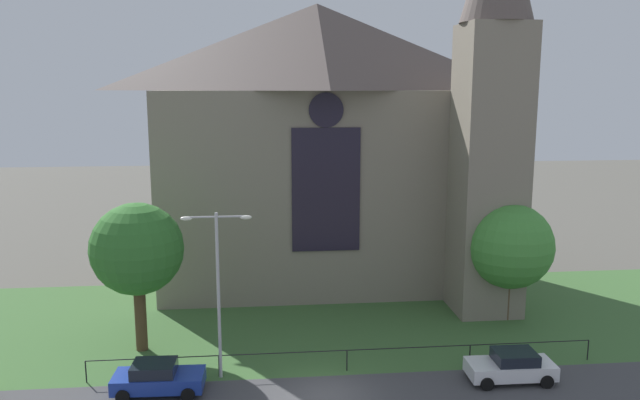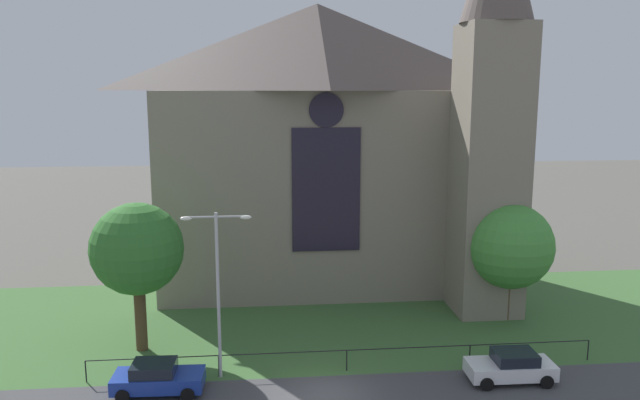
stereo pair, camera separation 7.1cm
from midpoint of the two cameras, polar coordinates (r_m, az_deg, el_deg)
The scene contains 9 objects.
ground at distance 39.66m, azimuth -1.15°, elevation -10.74°, with size 160.00×160.00×0.00m, color #56544C.
grass_verge at distance 37.80m, azimuth -0.90°, elevation -11.81°, with size 120.00×20.00×0.01m, color #3D6633.
church_building at distance 45.18m, azimuth 0.74°, elevation 5.25°, with size 23.20×16.20×26.00m.
iron_railing at distance 32.54m, azimuth 2.41°, elevation -13.78°, with size 25.75×0.07×1.13m.
tree_right_near at distance 39.84m, azimuth 16.92°, elevation -4.04°, with size 5.23×5.23×7.30m.
tree_left_near at distance 34.83m, azimuth -16.41°, elevation -4.37°, with size 4.96×4.96×8.19m.
streetlamp_near at distance 30.71m, azimuth -9.37°, elevation -6.74°, with size 3.37×0.26×8.35m.
parked_car_blue at distance 31.44m, azimuth -14.65°, elevation -15.44°, with size 4.27×2.16×1.51m.
parked_car_white at distance 32.98m, azimuth 17.00°, elevation -14.30°, with size 4.23×2.09×1.51m.
Camera 1 is at (-2.94, -26.92, 14.18)m, focal length 35.07 mm.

